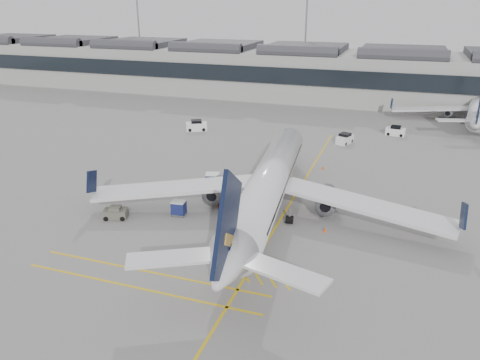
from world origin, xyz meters
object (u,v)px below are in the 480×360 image
(baggage_cart_a, at_px, (256,198))
(pushback_tug, at_px, (116,213))
(airliner_main, at_px, (268,185))
(belt_loader, at_px, (250,199))
(ramp_agent_b, at_px, (234,199))
(ramp_agent_a, at_px, (219,199))

(baggage_cart_a, xyz_separation_m, pushback_tug, (-13.62, -7.99, -0.47))
(airliner_main, relative_size, belt_loader, 9.92)
(airliner_main, height_order, ramp_agent_b, airliner_main)
(ramp_agent_a, distance_m, pushback_tug, 11.61)
(airliner_main, distance_m, pushback_tug, 17.03)
(airliner_main, relative_size, ramp_agent_a, 21.76)
(ramp_agent_b, xyz_separation_m, pushback_tug, (-11.14, -7.22, -0.35))
(ramp_agent_a, height_order, ramp_agent_b, ramp_agent_a)
(pushback_tug, bearing_deg, ramp_agent_a, 15.33)
(airliner_main, bearing_deg, baggage_cart_a, 139.52)
(belt_loader, bearing_deg, ramp_agent_a, -120.17)
(ramp_agent_b, bearing_deg, belt_loader, -149.02)
(baggage_cart_a, distance_m, ramp_agent_a, 4.27)
(belt_loader, bearing_deg, pushback_tug, -124.11)
(baggage_cart_a, relative_size, ramp_agent_b, 1.05)
(belt_loader, relative_size, ramp_agent_a, 2.19)
(belt_loader, height_order, baggage_cart_a, baggage_cart_a)
(airliner_main, relative_size, baggage_cart_a, 21.32)
(airliner_main, bearing_deg, ramp_agent_a, 177.10)
(airliner_main, distance_m, ramp_agent_a, 6.23)
(baggage_cart_a, relative_size, ramp_agent_a, 1.02)
(pushback_tug, bearing_deg, baggage_cart_a, 11.82)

